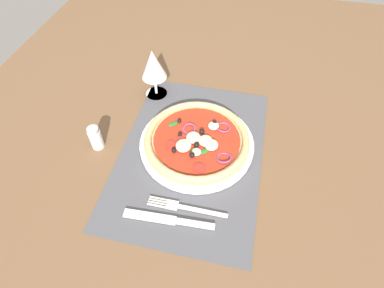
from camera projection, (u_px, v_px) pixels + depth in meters
The scene contains 8 objects.
ground_plane at pixel (191, 156), 78.01cm from camera, with size 190.00×140.00×2.40cm, color brown.
placemat at pixel (191, 153), 76.93cm from camera, with size 51.69×35.40×0.40cm, color #4C4C51.
plate at pixel (197, 144), 77.68cm from camera, with size 29.24×29.24×1.43cm, color white.
pizza at pixel (197, 139), 76.24cm from camera, with size 26.81×26.81×2.68cm.
fork at pixel (183, 207), 66.74cm from camera, with size 2.20×18.00×0.44cm.
knife at pixel (168, 220), 64.82cm from camera, with size 2.65×20.06×0.62cm.
wine_glass at pixel (153, 66), 83.73cm from camera, with size 7.20×7.20×14.90cm.
pepper_shaker at pixel (96, 138), 76.11cm from camera, with size 3.20×3.20×6.70cm.
Camera 1 is at (-45.94, -10.42, 61.06)cm, focal length 28.25 mm.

